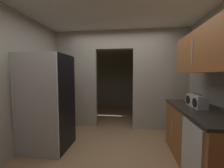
{
  "coord_description": "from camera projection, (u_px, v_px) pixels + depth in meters",
  "views": [
    {
      "loc": [
        0.3,
        -2.29,
        1.45
      ],
      "look_at": [
        -0.08,
        0.62,
        1.24
      ],
      "focal_mm": 22.88,
      "sensor_mm": 36.0,
      "label": 1
    }
  ],
  "objects": [
    {
      "name": "ground",
      "position": [
        112.0,
        160.0,
        2.41
      ],
      "size": [
        20.0,
        20.0,
        0.0
      ],
      "primitive_type": "plane",
      "color": "#93704C"
    },
    {
      "name": "kitchen_overhead_slab",
      "position": [
        115.0,
        12.0,
        2.66
      ],
      "size": [
        3.85,
        6.97,
        0.06
      ],
      "primitive_type": "cube",
      "color": "silver"
    },
    {
      "name": "kitchen_partition",
      "position": [
        121.0,
        77.0,
        3.78
      ],
      "size": [
        3.45,
        0.12,
        2.58
      ],
      "color": "#9E998C",
      "rests_on": "ground"
    },
    {
      "name": "adjoining_room_shell",
      "position": [
        123.0,
        78.0,
        5.57
      ],
      "size": [
        3.45,
        2.62,
        2.58
      ],
      "color": "gray",
      "rests_on": "ground"
    },
    {
      "name": "refrigerator",
      "position": [
        46.0,
        102.0,
        2.74
      ],
      "size": [
        0.85,
        0.76,
        1.8
      ],
      "color": "black",
      "rests_on": "ground"
    },
    {
      "name": "lower_cabinet_run",
      "position": [
        201.0,
        138.0,
        2.19
      ],
      "size": [
        0.68,
        1.65,
        0.91
      ],
      "color": "brown",
      "rests_on": "ground"
    },
    {
      "name": "dishwasher",
      "position": [
        191.0,
        156.0,
        1.78
      ],
      "size": [
        0.02,
        0.56,
        0.85
      ],
      "color": "#B7BABC",
      "rests_on": "ground"
    },
    {
      "name": "upper_cabinet_counterside",
      "position": [
        205.0,
        51.0,
        2.1
      ],
      "size": [
        0.36,
        1.49,
        0.62
      ],
      "color": "brown"
    },
    {
      "name": "boombox",
      "position": [
        196.0,
        101.0,
        2.29
      ],
      "size": [
        0.17,
        0.43,
        0.22
      ],
      "color": "#B2B2B7",
      "rests_on": "lower_cabinet_run"
    },
    {
      "name": "book_stack",
      "position": [
        190.0,
        102.0,
        2.61
      ],
      "size": [
        0.13,
        0.14,
        0.05
      ],
      "color": "black",
      "rests_on": "lower_cabinet_run"
    }
  ]
}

